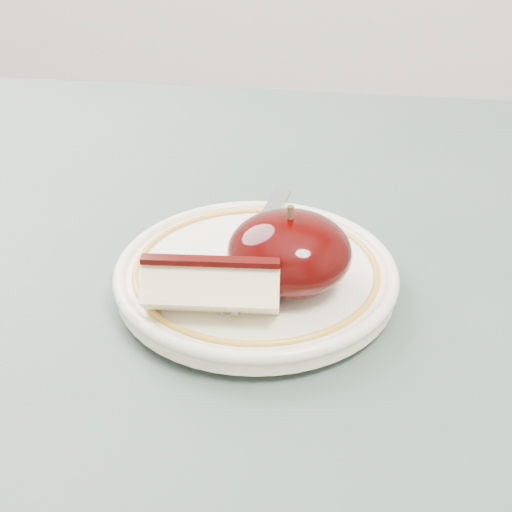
# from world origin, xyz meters

# --- Properties ---
(table) EXTENTS (0.90, 0.90, 0.75)m
(table) POSITION_xyz_m (0.00, 0.00, 0.66)
(table) COLOR brown
(table) RESTS_ON ground
(plate) EXTENTS (0.19, 0.19, 0.02)m
(plate) POSITION_xyz_m (-0.02, 0.04, 0.76)
(plate) COLOR #F2E7CB
(plate) RESTS_ON table
(apple_half) EXTENTS (0.08, 0.07, 0.06)m
(apple_half) POSITION_xyz_m (0.00, 0.03, 0.79)
(apple_half) COLOR black
(apple_half) RESTS_ON plate
(apple_wedge) EXTENTS (0.08, 0.04, 0.04)m
(apple_wedge) POSITION_xyz_m (-0.04, -0.01, 0.79)
(apple_wedge) COLOR #FFEEBB
(apple_wedge) RESTS_ON plate
(fork) EXTENTS (0.04, 0.16, 0.00)m
(fork) POSITION_xyz_m (-0.03, 0.06, 0.77)
(fork) COLOR gray
(fork) RESTS_ON plate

